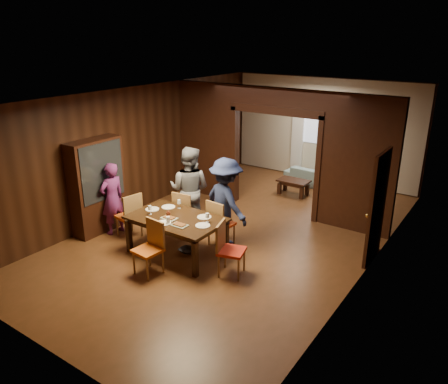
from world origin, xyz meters
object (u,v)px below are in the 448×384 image
Objects in this scene: chair_far_l at (187,212)px; chair_near at (148,249)px; dining_table at (177,236)px; hutch at (97,186)px; person_grey at (189,190)px; chair_far_r at (222,222)px; coffee_table at (293,187)px; person_navy at (226,202)px; chair_right at (232,249)px; chair_left at (129,215)px; person_purple at (112,199)px; sofa at (317,177)px.

chair_far_l is 1.73m from chair_near.
dining_table is 2.17m from hutch.
person_grey reaches higher than chair_far_r.
person_navy is at bearing -87.98° from coffee_table.
chair_right is at bearing 39.01° from chair_near.
chair_far_l is at bearing 141.85° from chair_left.
person_grey reaches higher than coffee_table.
person_grey is at bearing 134.99° from person_purple.
chair_near is (-0.42, -1.65, 0.00)m from chair_far_r.
chair_far_l is at bearing 116.72° from dining_table.
dining_table reaches higher than coffee_table.
person_navy is 4.38m from sofa.
dining_table is at bearing 97.88° from person_grey.
person_grey is 1.07× the size of sofa.
hutch is at bearing -177.31° from dining_table.
person_purple is 1.98m from chair_near.
chair_near is (1.78, -0.83, -0.29)m from person_purple.
person_purple is at bearing 160.63° from chair_near.
person_navy is 1.83× the size of chair_right.
chair_left is (-0.85, -0.97, -0.44)m from person_grey.
chair_far_l is (-0.41, 0.81, 0.10)m from dining_table.
chair_left is 1.00× the size of chair_right.
dining_table is at bearing 99.61° from chair_near.
coffee_table is 3.54m from chair_far_l.
dining_table is at bearing 63.98° from chair_far_r.
chair_left is 1.00× the size of chair_far_l.
coffee_table is at bearing -68.57° from person_navy.
person_navy is at bearing 127.38° from chair_left.
coffee_table is at bearing 169.27° from chair_left.
chair_right is at bearing -78.23° from coffee_table.
sofa is at bearing -71.96° from person_navy.
person_navy is 3.40m from coffee_table.
person_purple is at bearing 73.44° from chair_right.
chair_left is 1.64m from chair_near.
sofa is 5.29m from dining_table.
chair_right is 1.47m from chair_near.
person_purple is 1.59× the size of chair_near.
person_grey is (1.25, 1.02, 0.15)m from person_purple.
person_grey is at bearing 34.14° from hutch.
chair_far_l is at bearing 46.97° from chair_right.
coffee_table is (-0.12, 3.33, -0.69)m from person_navy.
person_grey is at bearing 115.39° from dining_table.
person_purple is 5.80m from sofa.
chair_far_r is at bearing -88.45° from coffee_table.
hutch is (-2.13, 0.76, 0.52)m from chair_near.
chair_left is at bearing -112.11° from coffee_table.
hutch is (-3.36, -0.05, 0.52)m from chair_right.
hutch is at bearing 21.54° from chair_far_l.
coffee_table is 4.56m from chair_left.
chair_near is (0.53, -1.84, -0.44)m from person_grey.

